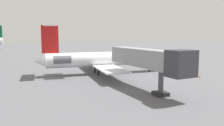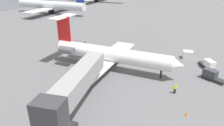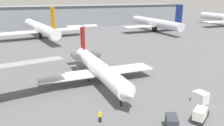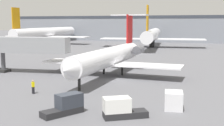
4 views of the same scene
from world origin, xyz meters
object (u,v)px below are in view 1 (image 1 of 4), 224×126
(baggage_tug_lead, at_px, (162,62))
(traffic_cone_near, at_px, (200,76))
(ground_crew_marshaller, at_px, (173,70))
(baggage_tug_trailing, at_px, (175,64))
(cargo_container_uld, at_px, (141,61))
(jet_bridge, at_px, (150,59))
(regional_jet, at_px, (102,59))

(baggage_tug_lead, xyz_separation_m, traffic_cone_near, (-18.06, 2.59, -0.56))
(ground_crew_marshaller, xyz_separation_m, baggage_tug_trailing, (7.54, -5.55, -0.02))
(cargo_container_uld, bearing_deg, ground_crew_marshaller, 178.02)
(jet_bridge, bearing_deg, baggage_tug_lead, -34.39)
(ground_crew_marshaller, bearing_deg, cargo_container_uld, -1.98)
(ground_crew_marshaller, height_order, baggage_tug_trailing, baggage_tug_trailing)
(baggage_tug_trailing, bearing_deg, baggage_tug_lead, 7.06)
(cargo_container_uld, height_order, traffic_cone_near, cargo_container_uld)
(regional_jet, xyz_separation_m, ground_crew_marshaller, (-4.66, -14.15, -2.33))
(baggage_tug_trailing, height_order, cargo_container_uld, baggage_tug_trailing)
(regional_jet, xyz_separation_m, cargo_container_uld, (12.17, -14.73, -2.30))
(jet_bridge, xyz_separation_m, ground_crew_marshaller, (11.48, -11.66, -3.81))
(cargo_container_uld, bearing_deg, regional_jet, 129.55)
(jet_bridge, distance_m, baggage_tug_lead, 29.59)
(regional_jet, distance_m, cargo_container_uld, 19.24)
(baggage_tug_lead, relative_size, cargo_container_uld, 1.73)
(baggage_tug_lead, bearing_deg, cargo_container_uld, 46.50)
(regional_jet, height_order, baggage_tug_trailing, regional_jet)
(jet_bridge, bearing_deg, baggage_tug_trailing, -42.13)
(ground_crew_marshaller, xyz_separation_m, cargo_container_uld, (16.83, -0.58, 0.03))
(jet_bridge, height_order, baggage_tug_trailing, jet_bridge)
(baggage_tug_lead, height_order, traffic_cone_near, baggage_tug_lead)
(traffic_cone_near, bearing_deg, baggage_tug_trailing, -14.09)
(ground_crew_marshaller, distance_m, traffic_cone_near, 5.84)
(baggage_tug_trailing, relative_size, traffic_cone_near, 7.59)
(regional_jet, bearing_deg, traffic_cone_near, -121.25)
(jet_bridge, bearing_deg, traffic_cone_near, -66.24)
(regional_jet, relative_size, ground_crew_marshaller, 16.84)
(baggage_tug_lead, relative_size, traffic_cone_near, 7.49)
(regional_jet, xyz_separation_m, baggage_tug_lead, (8.07, -19.05, -2.35))
(cargo_container_uld, xyz_separation_m, traffic_cone_near, (-22.16, -1.73, -0.62))
(baggage_tug_lead, xyz_separation_m, cargo_container_uld, (4.10, 4.32, 0.05))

